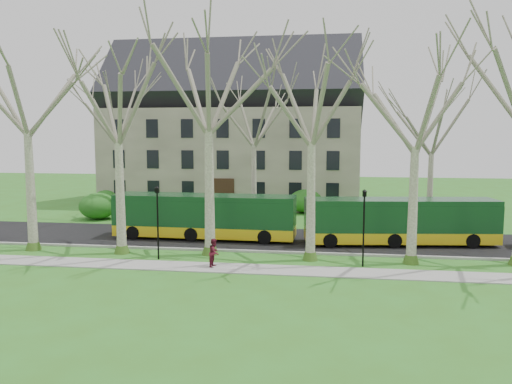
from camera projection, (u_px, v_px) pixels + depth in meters
The scene contains 12 objects.
ground at pixel (260, 259), 30.00m from camera, with size 120.00×120.00×0.00m, color #356E1F.
sidewalk at pixel (254, 269), 27.54m from camera, with size 70.00×2.00×0.06m, color gray.
road at pixel (270, 239), 35.41m from camera, with size 80.00×8.00×0.06m, color black.
curb at pixel (263, 252), 31.47m from camera, with size 80.00×0.25×0.14m, color #A5A39E.
building at pixel (234, 128), 53.51m from camera, with size 26.50×12.20×16.00m.
tree_row_verge at pixel (261, 142), 29.49m from camera, with size 49.00×7.00×14.00m.
tree_row_far at pixel (262, 152), 40.32m from camera, with size 33.00×7.00×12.00m.
lamp_row at pixel (258, 219), 28.72m from camera, with size 36.22×0.22×4.30m.
hedges at pixel (229, 207), 44.30m from camera, with size 30.60×8.60×2.00m.
bus_lead at pixel (205, 216), 35.45m from camera, with size 12.86×2.68×3.21m, color #113C1B, non-canonical shape.
bus_follow at pixel (400, 221), 33.57m from camera, with size 12.69×2.64×3.17m, color #113C1B, non-canonical shape.
pedestrian_b at pixel (214, 253), 27.90m from camera, with size 0.77×0.60×1.59m, color #591424.
Camera 1 is at (3.84, -29.09, 7.44)m, focal length 35.00 mm.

